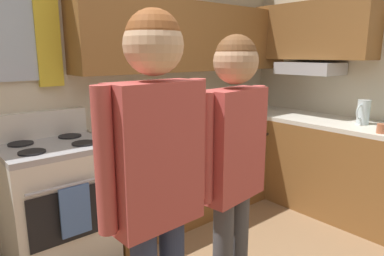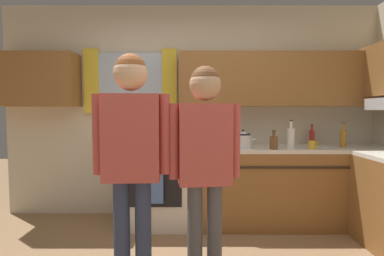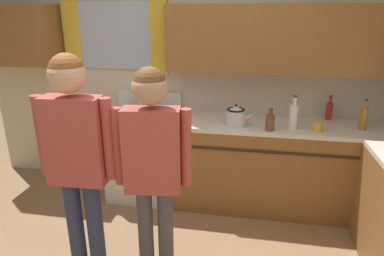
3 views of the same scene
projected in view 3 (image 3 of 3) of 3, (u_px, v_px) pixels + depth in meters
back_wall_unit at (191, 60)px, 3.51m from camera, size 4.60×0.42×2.60m
kitchen_counter_run at (330, 187)px, 3.00m from camera, size 2.30×1.98×0.90m
stove_oven at (145, 154)px, 3.64m from camera, size 0.70×0.67×1.10m
bottle_oil_amber at (363, 118)px, 3.05m from camera, size 0.06×0.06×0.29m
bottle_milk_white at (293, 116)px, 3.07m from camera, size 0.08×0.08×0.31m
bottle_sauce_red at (329, 110)px, 3.35m from camera, size 0.06×0.06×0.25m
bottle_squat_brown at (270, 122)px, 3.05m from camera, size 0.08×0.08×0.21m
mug_mustard_yellow at (318, 127)px, 3.02m from camera, size 0.12×0.08×0.09m
stovetop_kettle at (236, 116)px, 3.17m from camera, size 0.27×0.20×0.21m
adult_left at (76, 150)px, 2.21m from camera, size 0.52×0.23×1.69m
adult_in_plaid at (153, 159)px, 2.18m from camera, size 0.50×0.22×1.62m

